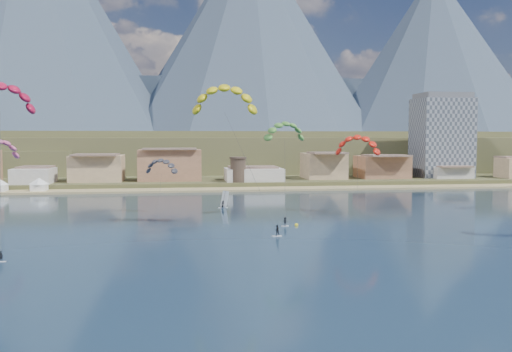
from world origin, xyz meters
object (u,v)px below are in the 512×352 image
Objects in this scene: windsurfer at (224,203)px; kitesurfer_yellow at (225,95)px; kitesurfer_red at (0,93)px; apartment_tower at (442,136)px; watchtower at (238,169)px; buoy at (296,225)px; kitesurfer_green at (285,129)px.

kitesurfer_yellow is at bearing -93.74° from windsurfer.
kitesurfer_yellow reaches higher than kitesurfer_red.
apartment_tower reaches higher than windsurfer.
buoy is at bearing -87.69° from watchtower.
kitesurfer_yellow reaches higher than watchtower.
watchtower is at bearing 82.39° from kitesurfer_yellow.
kitesurfer_yellow is 1.29× the size of kitesurfer_green.
kitesurfer_yellow is at bearing -138.18° from kitesurfer_green.
kitesurfer_green is 27.30m from windsurfer.
windsurfer is (-11.99, 16.85, -17.81)m from kitesurfer_green.
kitesurfer_red is at bearing -138.85° from apartment_tower.
apartment_tower is 1.09× the size of kitesurfer_yellow.
apartment_tower reaches higher than buoy.
kitesurfer_red reaches higher than kitesurfer_green.
apartment_tower is at bearing 41.15° from kitesurfer_red.
watchtower reaches higher than windsurfer.
kitesurfer_yellow is at bearing -97.61° from watchtower.
kitesurfer_yellow is 40.72× the size of buoy.
kitesurfer_red is at bearing -156.24° from kitesurfer_yellow.
kitesurfer_red reaches higher than windsurfer.
kitesurfer_yellow reaches higher than buoy.
windsurfer is (37.51, 44.96, -22.79)m from kitesurfer_red.
watchtower is 83.68m from kitesurfer_yellow.
kitesurfer_green reaches higher than watchtower.
kitesurfer_red is 1.18× the size of kitesurfer_green.
kitesurfer_red is 57.42m from buoy.
kitesurfer_red is at bearing -162.06° from buoy.
buoy is at bearing -89.34° from kitesurfer_green.
kitesurfer_yellow is at bearing -178.39° from buoy.
kitesurfer_red is (-46.39, -96.47, 17.73)m from watchtower.
kitesurfer_green is 31.68× the size of buoy.
buoy is (0.14, -12.04, -19.01)m from kitesurfer_green.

